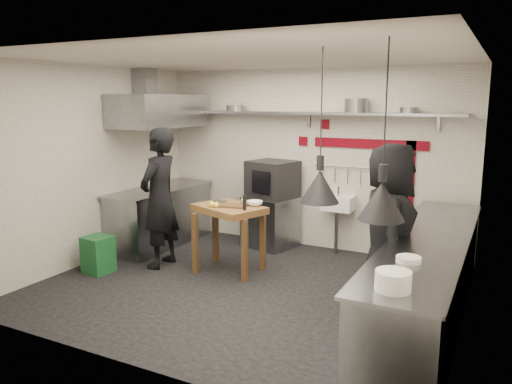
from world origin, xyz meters
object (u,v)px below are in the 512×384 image
at_px(combi_oven, 273,179).
at_px(prep_table, 229,239).
at_px(chef_left, 160,198).
at_px(oven_stand, 270,222).
at_px(chef_right, 389,231).
at_px(green_bin, 98,254).

distance_m(combi_oven, prep_table, 1.48).
bearing_deg(chef_left, oven_stand, 144.76).
relative_size(chef_left, chef_right, 1.04).
xyz_separation_m(oven_stand, chef_right, (2.24, -1.75, 0.54)).
bearing_deg(combi_oven, oven_stand, -173.19).
bearing_deg(chef_right, chef_left, 69.44).
height_order(oven_stand, combi_oven, combi_oven).
relative_size(combi_oven, green_bin, 1.33).
bearing_deg(chef_right, green_bin, 79.11).
relative_size(prep_table, chef_right, 0.49).
distance_m(oven_stand, combi_oven, 0.69).
bearing_deg(oven_stand, prep_table, -74.76).
bearing_deg(prep_table, chef_left, -145.64).
relative_size(oven_stand, chef_right, 0.42).
height_order(green_bin, chef_left, chef_left).
relative_size(oven_stand, combi_oven, 1.20).
distance_m(oven_stand, chef_left, 1.93).
relative_size(prep_table, chef_left, 0.47).
distance_m(green_bin, chef_right, 3.88).
height_order(combi_oven, chef_left, chef_left).
bearing_deg(chef_left, prep_table, 99.74).
bearing_deg(chef_right, prep_table, 62.04).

